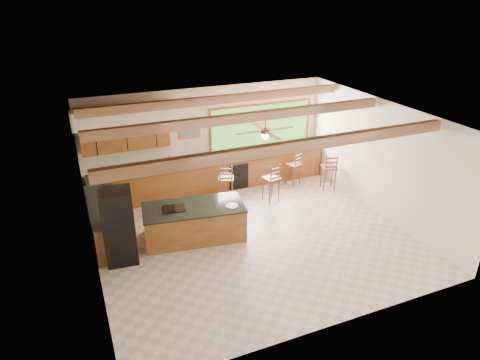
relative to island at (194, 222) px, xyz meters
name	(u,v)px	position (x,y,z in m)	size (l,w,h in m)	color
ground	(253,237)	(1.30, -0.56, -0.42)	(7.20, 7.20, 0.00)	beige
room_shell	(236,143)	(1.13, 0.09, 1.80)	(7.27, 6.54, 3.02)	silver
counter_run	(190,185)	(0.48, 1.96, 0.05)	(7.12, 3.10, 1.26)	brown
island	(194,222)	(0.00, 0.00, 0.00)	(2.51, 1.45, 0.85)	brown
refrigerator	(119,226)	(-1.75, -0.29, 0.44)	(0.73, 0.71, 1.70)	black
bar_stool_a	(227,180)	(1.40, 1.43, 0.27)	(0.54, 0.54, 1.15)	brown
bar_stool_b	(294,165)	(3.68, 1.70, 0.24)	(0.52, 0.52, 1.10)	brown
bar_stool_c	(272,179)	(2.57, 0.98, 0.26)	(0.48, 0.48, 1.13)	brown
bar_stool_d	(330,168)	(4.48, 1.00, 0.27)	(0.52, 0.52, 1.16)	brown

